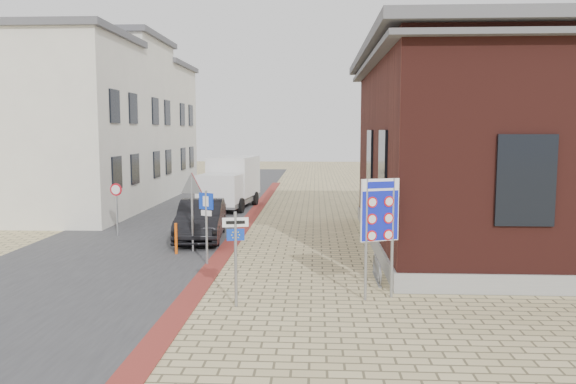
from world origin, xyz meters
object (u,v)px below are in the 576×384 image
(sedan, at_px, (201,220))
(border_sign, at_px, (380,213))
(essen_sign, at_px, (236,245))
(parking_sign, at_px, (206,215))
(box_truck, at_px, (230,182))
(bollard, at_px, (176,239))

(sedan, relative_size, border_sign, 1.53)
(sedan, distance_m, essen_sign, 8.19)
(border_sign, xyz_separation_m, parking_sign, (-4.73, 3.16, -0.57))
(sedan, height_order, essen_sign, essen_sign)
(parking_sign, bearing_deg, box_truck, 120.09)
(parking_sign, relative_size, bollard, 2.18)
(parking_sign, height_order, bollard, parking_sign)
(sedan, relative_size, bollard, 4.32)
(border_sign, xyz_separation_m, bollard, (-6.00, 4.50, -1.56))
(box_truck, distance_m, border_sign, 16.47)
(bollard, bearing_deg, sedan, 83.26)
(essen_sign, bearing_deg, bollard, 104.55)
(essen_sign, height_order, bollard, essen_sign)
(box_truck, bearing_deg, border_sign, -61.67)
(border_sign, relative_size, parking_sign, 1.29)
(sedan, bearing_deg, box_truck, 85.84)
(box_truck, relative_size, parking_sign, 2.35)
(box_truck, relative_size, bollard, 5.13)
(box_truck, height_order, border_sign, border_sign)
(essen_sign, xyz_separation_m, bollard, (-2.70, 5.27, -0.91))
(essen_sign, bearing_deg, box_truck, 86.50)
(border_sign, height_order, essen_sign, border_sign)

